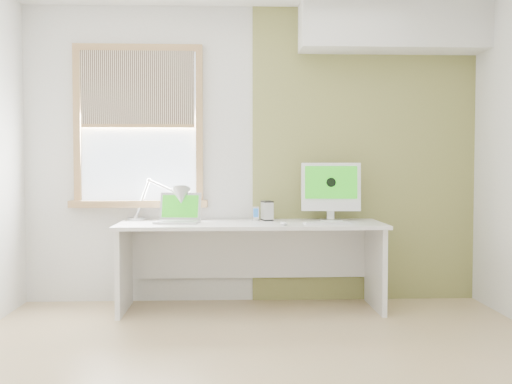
{
  "coord_description": "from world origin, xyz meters",
  "views": [
    {
      "loc": [
        -0.2,
        -3.62,
        1.2
      ],
      "look_at": [
        0.0,
        1.05,
        1.0
      ],
      "focal_mm": 42.37,
      "sensor_mm": 36.0,
      "label": 1
    }
  ],
  "objects": [
    {
      "name": "room",
      "position": [
        0.0,
        0.0,
        1.3
      ],
      "size": [
        4.04,
        3.54,
        2.64
      ],
      "color": "tan",
      "rests_on": "ground"
    },
    {
      "name": "external_drive",
      "position": [
        0.12,
        1.58,
        0.81
      ],
      "size": [
        0.11,
        0.15,
        0.17
      ],
      "color": "silver",
      "rests_on": "desk"
    },
    {
      "name": "soffit",
      "position": [
        1.2,
        1.57,
        2.4
      ],
      "size": [
        1.6,
        0.4,
        0.42
      ],
      "primitive_type": "cube",
      "color": "white",
      "rests_on": "room"
    },
    {
      "name": "imac",
      "position": [
        0.67,
        1.54,
        1.01
      ],
      "size": [
        0.51,
        0.18,
        0.5
      ],
      "color": "silver",
      "rests_on": "desk"
    },
    {
      "name": "accent_wall",
      "position": [
        1.0,
        1.74,
        1.3
      ],
      "size": [
        2.0,
        0.02,
        2.6
      ],
      "primitive_type": "cube",
      "color": "olive",
      "rests_on": "room"
    },
    {
      "name": "phone_dock",
      "position": [
        0.02,
        1.53,
        0.76
      ],
      "size": [
        0.07,
        0.07,
        0.12
      ],
      "color": "silver",
      "rests_on": "desk"
    },
    {
      "name": "keyboard",
      "position": [
        0.59,
        1.23,
        0.74
      ],
      "size": [
        0.4,
        0.16,
        0.02
      ],
      "color": "white",
      "rests_on": "desk"
    },
    {
      "name": "desk_lamp",
      "position": [
        -0.69,
        1.52,
        0.92
      ],
      "size": [
        0.6,
        0.39,
        0.37
      ],
      "color": "silver",
      "rests_on": "desk"
    },
    {
      "name": "laptop",
      "position": [
        -0.63,
        1.42,
        0.79
      ],
      "size": [
        0.39,
        0.33,
        0.25
      ],
      "color": "silver",
      "rests_on": "desk"
    },
    {
      "name": "window",
      "position": [
        -1.0,
        1.71,
        1.54
      ],
      "size": [
        1.2,
        0.14,
        1.42
      ],
      "color": "olive",
      "rests_on": "room"
    },
    {
      "name": "mouse",
      "position": [
        0.23,
        1.16,
        0.75
      ],
      "size": [
        0.06,
        0.1,
        0.03
      ],
      "primitive_type": "ellipsoid",
      "rotation": [
        0.0,
        0.0,
        0.0
      ],
      "color": "white",
      "rests_on": "desk"
    },
    {
      "name": "desk",
      "position": [
        -0.03,
        1.44,
        0.53
      ],
      "size": [
        2.2,
        0.7,
        0.73
      ],
      "color": "white",
      "rests_on": "room"
    }
  ]
}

